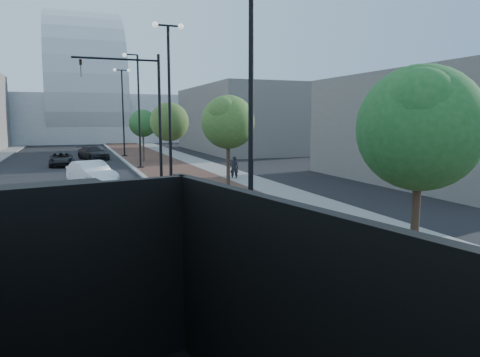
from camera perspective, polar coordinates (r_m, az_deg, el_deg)
name	(u,v)px	position (r m, az deg, el deg)	size (l,w,h in m)	color
sidewalk	(162,160)	(43.54, -10.03, 2.32)	(7.00, 140.00, 0.12)	#4C2D23
concrete_strip	(189,159)	(44.12, -6.58, 2.46)	(2.40, 140.00, 0.13)	slate
curb	(125,162)	(43.03, -14.61, 2.13)	(0.30, 140.00, 0.14)	gray
white_sedan	(92,174)	(28.57, -18.60, 0.61)	(1.61, 4.63, 1.52)	white
dark_car_mid	(61,159)	(41.34, -22.11, 2.32)	(1.97, 4.27, 1.19)	black
dark_car_far	(93,153)	(46.73, -18.44, 3.15)	(1.85, 4.56, 1.32)	black
pedestrian	(234,168)	(29.69, -0.76, 1.36)	(0.59, 0.38, 1.61)	black
streetlight_1	(248,111)	(13.56, 0.98, 8.66)	(1.44, 0.56, 9.21)	black
streetlight_2	(170,106)	(25.14, -9.08, 9.26)	(1.72, 0.56, 9.28)	black
streetlight_3	(138,116)	(36.94, -13.06, 7.93)	(1.44, 0.56, 9.21)	black
streetlight_4	(123,112)	(48.87, -14.87, 8.35)	(1.72, 0.56, 9.28)	black
traffic_mast	(145,104)	(27.93, -12.19, 9.37)	(5.09, 0.20, 8.00)	black
tree_0	(421,129)	(9.06, 22.37, 5.94)	(2.42, 2.37, 5.14)	#382619
tree_1	(229,122)	(18.68, -1.44, 7.25)	(2.31, 2.25, 5.10)	#382619
tree_2	(170,122)	(30.26, -9.04, 7.22)	(2.61, 2.60, 5.19)	#382619
tree_3	(143,123)	(42.08, -12.39, 6.97)	(2.55, 2.53, 4.94)	#382619
convention_center	(86,108)	(87.66, -19.30, 8.60)	(50.00, 30.00, 50.00)	#A4A9AE
commercial_block_ne	(245,119)	(56.46, 0.59, 7.67)	(12.00, 22.00, 8.00)	slate
commercial_block_e	(439,128)	(31.92, 24.31, 5.98)	(10.00, 16.00, 7.00)	#65615B
utility_cover_1	(334,257)	(13.28, 12.02, -9.94)	(0.50, 0.50, 0.02)	black
utility_cover_2	(218,196)	(23.04, -2.91, -2.23)	(0.50, 0.50, 0.02)	black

